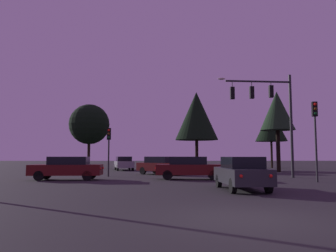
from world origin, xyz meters
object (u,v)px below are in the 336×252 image
at_px(tree_behind_sign, 277,111).
at_px(car_parked_lot, 161,165).
at_px(tree_left_far, 89,124).
at_px(car_far_lane, 124,163).
at_px(car_crossing_right, 190,167).
at_px(tree_center_horizon, 271,125).
at_px(traffic_light_corner_left, 315,125).
at_px(car_crossing_left, 67,168).
at_px(traffic_signal_mast_arm, 269,105).
at_px(car_nearside_lane, 241,173).
at_px(traffic_light_corner_right, 109,142).
at_px(tree_right_cluster, 196,116).

bearing_deg(tree_behind_sign, car_parked_lot, -158.44).
bearing_deg(tree_behind_sign, tree_left_far, 153.92).
xyz_separation_m(car_parked_lot, tree_behind_sign, (11.59, 4.58, 5.25)).
xyz_separation_m(car_far_lane, tree_left_far, (-5.17, 5.62, 4.89)).
bearing_deg(car_crossing_right, tree_center_horizon, 59.67).
distance_m(traffic_light_corner_left, car_crossing_left, 15.91).
relative_size(car_crossing_right, tree_left_far, 0.57).
distance_m(traffic_signal_mast_arm, tree_center_horizon, 21.75).
bearing_deg(tree_left_far, car_parked_lot, -57.71).
relative_size(car_nearside_lane, car_crossing_right, 0.92).
height_order(car_crossing_left, tree_center_horizon, tree_center_horizon).
xyz_separation_m(traffic_signal_mast_arm, car_nearside_lane, (-4.23, -8.66, -4.49)).
height_order(traffic_light_corner_right, car_crossing_right, traffic_light_corner_right).
distance_m(car_nearside_lane, tree_center_horizon, 31.71).
bearing_deg(tree_center_horizon, traffic_signal_mast_arm, -108.62).
distance_m(traffic_light_corner_left, tree_behind_sign, 13.28).
distance_m(car_crossing_right, car_far_lane, 16.15).
xyz_separation_m(car_crossing_right, tree_left_far, (-11.30, 20.56, 4.89)).
distance_m(traffic_light_corner_right, tree_behind_sign, 17.51).
bearing_deg(car_crossing_left, tree_left_far, 98.68).
bearing_deg(traffic_light_corner_left, tree_behind_sign, 80.16).
height_order(car_far_lane, tree_behind_sign, tree_behind_sign).
height_order(car_crossing_left, car_far_lane, same).
distance_m(car_nearside_lane, tree_right_cluster, 24.81).
height_order(car_parked_lot, tree_center_horizon, tree_center_horizon).
xyz_separation_m(traffic_light_corner_right, car_far_lane, (-0.16, 11.74, -1.86)).
xyz_separation_m(car_nearside_lane, tree_behind_sign, (7.90, 17.43, 5.25)).
xyz_separation_m(traffic_light_corner_left, car_nearside_lane, (-5.67, -4.60, -2.63)).
bearing_deg(tree_center_horizon, car_far_lane, -159.36).
bearing_deg(car_nearside_lane, car_far_lane, 109.72).
bearing_deg(car_nearside_lane, car_parked_lot, 106.05).
bearing_deg(car_nearside_lane, tree_behind_sign, 65.63).
bearing_deg(traffic_light_corner_left, tree_center_horizon, 77.42).
relative_size(traffic_light_corner_right, car_nearside_lane, 0.86).
bearing_deg(car_crossing_left, tree_right_cluster, 59.23).
height_order(car_crossing_right, car_parked_lot, same).
relative_size(traffic_light_corner_right, car_crossing_right, 0.79).
bearing_deg(traffic_light_corner_left, tree_left_far, 129.07).
bearing_deg(traffic_light_corner_right, traffic_signal_mast_arm, -7.97).
bearing_deg(tree_right_cluster, traffic_signal_mast_arm, -76.48).
xyz_separation_m(tree_left_far, tree_right_cluster, (13.58, -3.53, 0.70)).
distance_m(traffic_signal_mast_arm, car_crossing_left, 14.93).
relative_size(car_crossing_left, tree_behind_sign, 0.58).
distance_m(car_nearside_lane, car_parked_lot, 13.37).
distance_m(car_crossing_right, tree_behind_sign, 15.07).
xyz_separation_m(car_crossing_left, tree_center_horizon, (21.05, 22.53, 4.94)).
xyz_separation_m(traffic_light_corner_left, tree_left_far, (-18.75, 23.10, 2.26)).
distance_m(traffic_signal_mast_arm, traffic_light_corner_left, 4.69).
relative_size(traffic_light_corner_left, tree_right_cluster, 0.52).
distance_m(tree_left_far, tree_center_horizon, 24.30).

